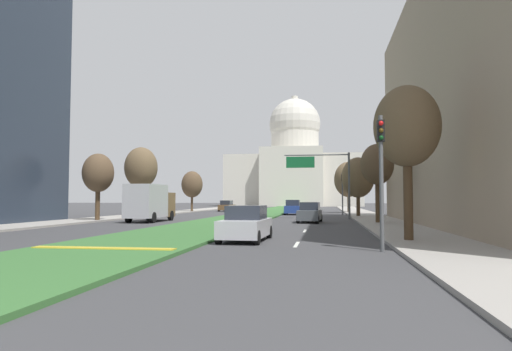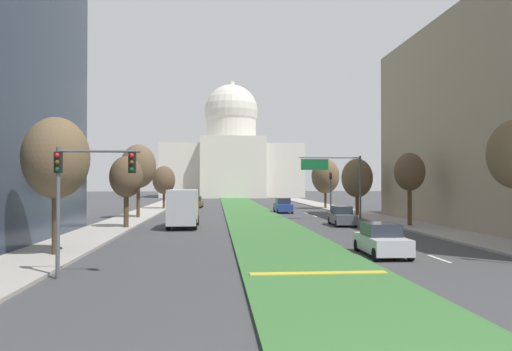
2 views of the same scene
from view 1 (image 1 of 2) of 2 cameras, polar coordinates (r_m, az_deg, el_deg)
name	(u,v)px [view 1 (image 1 of 2)]	position (r m, az deg, el deg)	size (l,w,h in m)	color
ground_plane	(268,212)	(64.83, 1.48, -4.72)	(265.78, 265.78, 0.00)	#3D3D3F
grass_median	(262,213)	(58.84, 0.73, -4.83)	(6.18, 108.73, 0.14)	#386B33
median_curb_nose	(103,248)	(17.90, -18.85, -8.73)	(5.56, 0.50, 0.04)	gold
lane_dashes_right	(313,217)	(48.53, 7.31, -5.29)	(0.16, 57.38, 0.01)	silver
sidewalk_left	(151,214)	(56.32, -13.26, -4.83)	(4.00, 108.73, 0.15)	#9E9991
sidewalk_right	(367,216)	(52.43, 13.87, -4.97)	(4.00, 108.73, 0.15)	#9E9991
capitol_building	(295,168)	(124.44, 4.95, 0.92)	(35.60, 27.74, 30.72)	beige
traffic_light_near_right	(381,164)	(17.76, 15.63, 1.37)	(0.28, 0.35, 5.20)	#515456
traffic_light_far_right	(342,188)	(56.16, 10.93, -1.56)	(0.28, 0.35, 5.20)	#515456
overhead_guide_sign	(324,171)	(44.44, 8.62, 0.54)	(6.39, 0.20, 6.50)	#515456
street_tree_right_near	(407,128)	(21.71, 18.63, 5.80)	(2.99, 2.99, 7.19)	#4C3823
street_tree_left_mid	(98,173)	(41.57, -19.43, 0.25)	(2.71, 2.71, 5.95)	#4C3823
street_tree_right_mid	(377,165)	(36.48, 15.15, 1.29)	(2.58, 2.58, 6.31)	#4C3823
street_tree_left_far	(141,168)	(51.97, -14.41, 0.95)	(3.67, 3.67, 7.78)	#4C3823
street_tree_right_far	(358,178)	(49.65, 12.83, -0.27)	(3.50, 3.50, 6.47)	#4C3823
street_tree_left_distant	(192,185)	(67.38, -8.13, -1.14)	(3.14, 3.14, 6.08)	#4C3823
street_tree_right_distant	(348,179)	(63.99, 11.66, -0.50)	(3.95, 3.95, 7.15)	#4C3823
sedan_lead_stopped	(246,224)	(21.44, -1.29, -6.21)	(2.07, 4.37, 1.68)	#BCBCC1
sedan_midblock	(310,213)	(38.13, 6.86, -4.75)	(2.07, 4.46, 1.70)	#4C5156
sedan_distant	(293,208)	(56.11, 4.71, -4.11)	(1.96, 4.43, 1.84)	navy
sedan_far_horizon	(227,206)	(70.60, -3.74, -3.92)	(2.03, 4.28, 1.71)	brown
box_truck_delivery	(150,202)	(40.01, -13.33, -3.34)	(2.40, 6.40, 3.20)	brown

